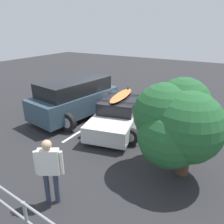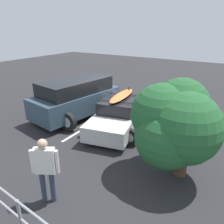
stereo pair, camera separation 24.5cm
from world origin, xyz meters
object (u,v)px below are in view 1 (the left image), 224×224
(sedan_car, at_px, (119,114))
(bush_near_left, at_px, (178,120))
(person_bystander, at_px, (49,167))
(suv_car, at_px, (75,98))

(sedan_car, relative_size, bush_near_left, 1.56)
(person_bystander, bearing_deg, bush_near_left, -128.08)
(person_bystander, bearing_deg, sedan_car, -81.53)
(bush_near_left, bearing_deg, person_bystander, 51.92)
(bush_near_left, bearing_deg, sedan_car, -32.84)
(sedan_car, height_order, suv_car, suv_car)
(suv_car, xyz_separation_m, bush_near_left, (-5.51, 1.94, 0.76))
(sedan_car, bearing_deg, bush_near_left, 147.16)
(suv_car, relative_size, bush_near_left, 1.65)
(person_bystander, xyz_separation_m, bush_near_left, (-2.30, -2.93, 0.65))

